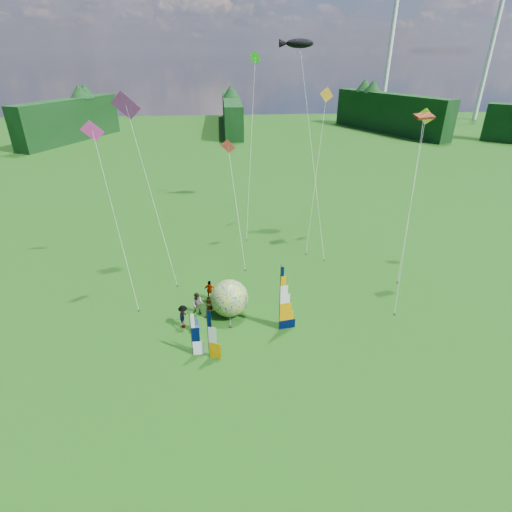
{
  "coord_description": "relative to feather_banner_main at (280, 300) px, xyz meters",
  "views": [
    {
      "loc": [
        -3.02,
        -19.29,
        17.54
      ],
      "look_at": [
        -1.0,
        4.0,
        5.5
      ],
      "focal_mm": 28.0,
      "sensor_mm": 36.0,
      "label": 1
    }
  ],
  "objects": [
    {
      "name": "spectator_a",
      "position": [
        -4.88,
        2.3,
        -1.76
      ],
      "size": [
        0.64,
        0.51,
        1.53
      ],
      "primitive_type": "imported",
      "rotation": [
        0.0,
        0.0,
        0.28
      ],
      "color": "#66594C",
      "rests_on": "ground"
    },
    {
      "name": "bol_inflatable",
      "position": [
        -3.39,
        2.23,
        -1.14
      ],
      "size": [
        2.88,
        2.88,
        2.78
      ],
      "primitive_type": "sphere",
      "rotation": [
        0.0,
        0.0,
        -0.03
      ],
      "color": "navy",
      "rests_on": "ground"
    },
    {
      "name": "feather_banner_main",
      "position": [
        0.0,
        0.0,
        0.0
      ],
      "size": [
        1.36,
        0.34,
        5.06
      ],
      "primitive_type": null,
      "rotation": [
        0.0,
        0.0,
        0.17
      ],
      "color": "black",
      "rests_on": "ground"
    },
    {
      "name": "spectator_b",
      "position": [
        -5.75,
        2.43,
        -1.63
      ],
      "size": [
        0.94,
        0.58,
        1.79
      ],
      "primitive_type": "imported",
      "rotation": [
        0.0,
        0.0,
        -0.18
      ],
      "color": "#66594C",
      "rests_on": "ground"
    },
    {
      "name": "kite_parafoil",
      "position": [
        10.27,
        4.38,
        4.87
      ],
      "size": [
        7.23,
        10.58,
        14.79
      ],
      "primitive_type": null,
      "rotation": [
        0.0,
        0.0,
        0.12
      ],
      "color": "#B9310E",
      "rests_on": "ground"
    },
    {
      "name": "small_kite_pink",
      "position": [
        -11.61,
        6.0,
        4.3
      ],
      "size": [
        7.84,
        9.7,
        13.66
      ],
      "primitive_type": null,
      "rotation": [
        0.0,
        0.0,
        0.32
      ],
      "color": "#CC2D8C",
      "rests_on": "ground"
    },
    {
      "name": "small_kite_green",
      "position": [
        -0.44,
        19.83,
        6.5
      ],
      "size": [
        8.53,
        12.26,
        18.07
      ],
      "primitive_type": null,
      "rotation": [
        0.0,
        0.0,
        0.43
      ],
      "color": "#10990E",
      "rests_on": "ground"
    },
    {
      "name": "side_banner_far",
      "position": [
        -5.9,
        -2.13,
        -0.91
      ],
      "size": [
        0.96,
        0.13,
        3.24
      ],
      "primitive_type": null,
      "rotation": [
        0.0,
        0.0,
        0.03
      ],
      "color": "white",
      "rests_on": "ground"
    },
    {
      "name": "small_kite_yellow",
      "position": [
        12.65,
        9.08,
        4.31
      ],
      "size": [
        9.32,
        11.25,
        13.68
      ],
      "primitive_type": null,
      "rotation": [
        0.0,
        0.0,
        -0.41
      ],
      "color": "#F4FC23",
      "rests_on": "ground"
    },
    {
      "name": "camp_chair",
      "position": [
        -5.81,
        0.24,
        -2.05
      ],
      "size": [
        0.73,
        0.73,
        0.96
      ],
      "primitive_type": null,
      "rotation": [
        0.0,
        0.0,
        0.42
      ],
      "color": "navy",
      "rests_on": "ground"
    },
    {
      "name": "kite_whale",
      "position": [
        5.22,
        16.26,
        7.38
      ],
      "size": [
        9.52,
        16.05,
        19.82
      ],
      "primitive_type": null,
      "rotation": [
        0.0,
        0.0,
        0.37
      ],
      "color": "black",
      "rests_on": "ground"
    },
    {
      "name": "small_kite_red",
      "position": [
        -2.34,
        13.03,
        2.67
      ],
      "size": [
        3.87,
        11.13,
        10.4
      ],
      "primitive_type": null,
      "rotation": [
        0.0,
        0.0,
        0.04
      ],
      "color": "red",
      "rests_on": "ground"
    },
    {
      "name": "turbine_right",
      "position": [
        44.45,
        98.85,
        12.47
      ],
      "size": [
        8.0,
        1.2,
        30.0
      ],
      "primitive_type": null,
      "color": "silver",
      "rests_on": "ground"
    },
    {
      "name": "spectator_d",
      "position": [
        -4.88,
        4.38,
        -1.71
      ],
      "size": [
        1.01,
        0.54,
        1.65
      ],
      "primitive_type": "imported",
      "rotation": [
        0.0,
        0.0,
        2.98
      ],
      "color": "#66594C",
      "rests_on": "ground"
    },
    {
      "name": "small_kite_orange",
      "position": [
        5.62,
        15.21,
        4.94
      ],
      "size": [
        8.14,
        11.22,
        14.95
      ],
      "primitive_type": null,
      "rotation": [
        0.0,
        0.0,
        0.31
      ],
      "color": "#FFA121",
      "rests_on": "ground"
    },
    {
      "name": "ground",
      "position": [
        -0.55,
        -3.15,
        -2.53
      ],
      "size": [
        220.0,
        220.0,
        0.0
      ],
      "primitive_type": "plane",
      "color": "#276A1A",
      "rests_on": "ground"
    },
    {
      "name": "treeline_ring",
      "position": [
        -0.55,
        -3.15,
        1.47
      ],
      "size": [
        210.0,
        210.0,
        8.0
      ],
      "primitive_type": null,
      "color": "black",
      "rests_on": "ground"
    },
    {
      "name": "spectator_c",
      "position": [
        -6.69,
        0.97,
        -1.66
      ],
      "size": [
        0.6,
        1.18,
        1.74
      ],
      "primitive_type": "imported",
      "rotation": [
        0.0,
        0.0,
        1.4
      ],
      "color": "#66594C",
      "rests_on": "ground"
    },
    {
      "name": "turbine_left",
      "position": [
        69.45,
        91.85,
        12.47
      ],
      "size": [
        8.0,
        1.2,
        30.0
      ],
      "primitive_type": null,
      "color": "silver",
      "rests_on": "ground"
    },
    {
      "name": "side_banner_left",
      "position": [
        -4.84,
        -2.41,
        -0.72
      ],
      "size": [
        0.98,
        0.42,
        3.62
      ],
      "primitive_type": null,
      "rotation": [
        0.0,
        0.0,
        -0.33
      ],
      "color": "#D68600",
      "rests_on": "ground"
    },
    {
      "name": "kite_rainbow_delta",
      "position": [
        -9.5,
        10.1,
        5.24
      ],
      "size": [
        8.66,
        11.8,
        15.53
      ],
      "primitive_type": null,
      "rotation": [
        0.0,
        0.0,
        -0.08
      ],
      "color": "#F32201",
      "rests_on": "ground"
    }
  ]
}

